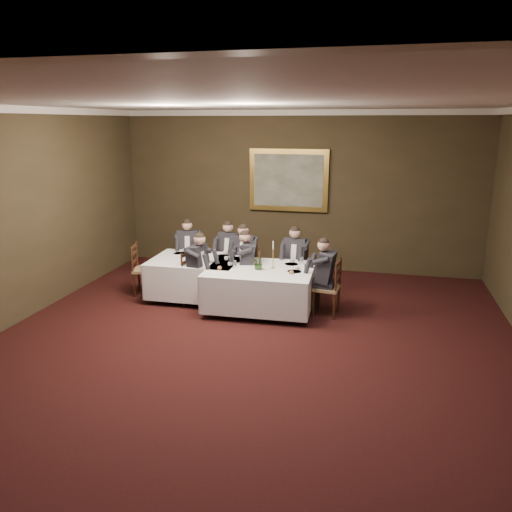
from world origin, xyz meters
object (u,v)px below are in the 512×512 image
at_px(chair_sec_backright, 231,272).
at_px(diner_sec_endright, 249,275).
at_px(chair_main_backright, 295,280).
at_px(table_main, 260,285).
at_px(diner_main_endleft, 197,278).
at_px(painting, 289,180).
at_px(diner_sec_backleft, 189,259).
at_px(candlestick, 273,258).
at_px(diner_main_backright, 295,269).
at_px(table_second, 196,275).
at_px(chair_sec_endright, 250,287).
at_px(chair_main_backleft, 245,277).
at_px(centerpiece, 259,263).
at_px(chair_main_endright, 327,299).
at_px(diner_main_backleft, 245,266).
at_px(chair_sec_endleft, 145,280).
at_px(diner_main_endright, 327,286).
at_px(chair_sec_backleft, 189,269).
at_px(chair_main_endleft, 197,290).
at_px(diner_sec_backright, 231,261).

bearing_deg(chair_sec_backright, diner_sec_endright, 139.60).
bearing_deg(chair_main_backright, table_main, 70.83).
distance_m(chair_sec_backright, diner_sec_endright, 1.06).
distance_m(table_main, diner_main_endleft, 1.17).
distance_m(chair_main_backright, painting, 2.51).
distance_m(diner_sec_backleft, painting, 2.81).
bearing_deg(diner_sec_endright, painting, -17.70).
bearing_deg(candlestick, diner_main_backright, 74.03).
bearing_deg(table_second, chair_sec_endright, 1.13).
relative_size(chair_main_backleft, diner_main_endleft, 0.74).
relative_size(chair_main_backright, centerpiece, 4.07).
distance_m(diner_main_backright, chair_main_endright, 1.19).
relative_size(diner_main_backleft, chair_sec_endleft, 1.35).
xyz_separation_m(table_main, chair_main_backright, (0.47, 0.97, -0.17)).
relative_size(diner_main_backright, diner_sec_endright, 1.00).
relative_size(diner_main_endleft, diner_main_endright, 1.00).
bearing_deg(chair_sec_backleft, candlestick, 139.05).
relative_size(table_second, chair_sec_endright, 1.68).
bearing_deg(painting, chair_main_backleft, -106.49).
height_order(table_second, chair_sec_endleft, chair_sec_endleft).
xyz_separation_m(chair_sec_backleft, diner_sec_backleft, (0.00, -0.01, 0.23)).
bearing_deg(diner_main_endright, painting, 30.31).
xyz_separation_m(chair_sec_endright, centerpiece, (0.27, -0.42, 0.60)).
height_order(diner_main_backleft, chair_main_backright, diner_main_backleft).
bearing_deg(chair_main_backleft, candlestick, 132.13).
xyz_separation_m(table_second, diner_sec_endright, (1.04, 0.02, 0.06)).
xyz_separation_m(diner_main_endleft, candlestick, (1.38, 0.11, 0.44)).
height_order(diner_main_endright, diner_sec_endright, same).
xyz_separation_m(chair_main_endright, candlestick, (-0.97, 0.03, 0.67)).
relative_size(table_main, centerpiece, 7.77).
bearing_deg(diner_sec_backleft, chair_main_endleft, 104.48).
bearing_deg(diner_sec_backleft, diner_main_endright, 147.05).
xyz_separation_m(diner_main_backleft, chair_sec_endright, (0.26, -0.59, -0.23)).
distance_m(table_second, diner_sec_backleft, 0.95).
distance_m(diner_sec_backleft, chair_sec_endright, 1.73).
relative_size(diner_main_endright, chair_sec_endright, 1.35).
distance_m(diner_main_backright, chair_sec_endleft, 2.93).
xyz_separation_m(chair_main_backleft, diner_main_backleft, (-0.00, -0.01, 0.23)).
xyz_separation_m(chair_main_endright, chair_sec_endleft, (-3.55, 0.26, 0.00)).
height_order(diner_main_backleft, diner_main_endleft, same).
relative_size(diner_main_endleft, centerpiece, 5.47).
relative_size(table_second, painting, 0.96).
bearing_deg(chair_sec_backleft, chair_main_endright, 146.92).
distance_m(diner_main_endleft, painting, 3.36).
xyz_separation_m(chair_main_endleft, diner_sec_backleft, (-0.60, 1.19, 0.23)).
xyz_separation_m(table_main, chair_main_backleft, (-0.53, 0.94, -0.17)).
relative_size(chair_main_backright, chair_main_endright, 1.00).
height_order(chair_main_backleft, diner_sec_backright, diner_sec_backright).
bearing_deg(candlestick, chair_main_backleft, 130.61).
bearing_deg(centerpiece, chair_sec_endleft, 170.97).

